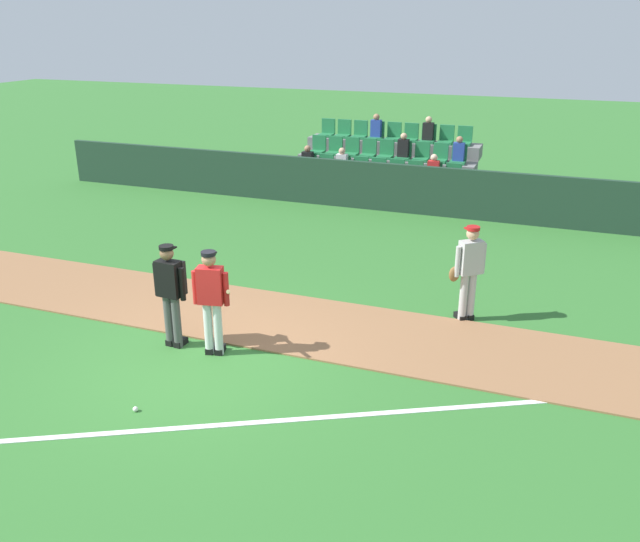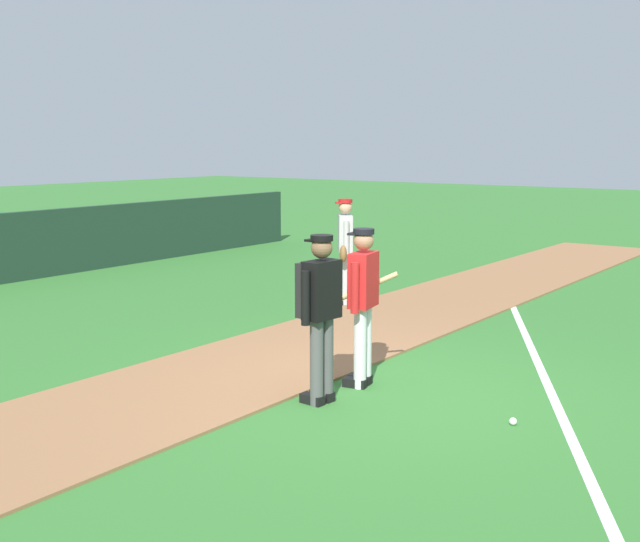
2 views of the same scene
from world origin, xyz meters
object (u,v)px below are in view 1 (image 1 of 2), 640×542
object	(u,v)px
umpire_home_plate	(171,290)
baseball	(135,409)
batter_red_jersey	(212,299)
runner_grey_jersey	(469,270)

from	to	relation	value
umpire_home_plate	baseball	world-z (taller)	umpire_home_plate
baseball	batter_red_jersey	bearing A→B (deg)	83.47
runner_grey_jersey	umpire_home_plate	bearing A→B (deg)	-148.42
runner_grey_jersey	baseball	bearing A→B (deg)	-129.79
umpire_home_plate	baseball	bearing A→B (deg)	-73.92
umpire_home_plate	runner_grey_jersey	distance (m)	5.11
batter_red_jersey	runner_grey_jersey	bearing A→B (deg)	36.94
baseball	runner_grey_jersey	bearing A→B (deg)	50.21
umpire_home_plate	baseball	size ratio (longest dim) A/B	23.78
umpire_home_plate	batter_red_jersey	bearing A→B (deg)	-1.91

